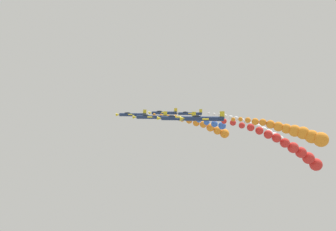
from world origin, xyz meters
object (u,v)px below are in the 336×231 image
(airplane_right_outer, at_px, (190,114))
(airplane_trailing, at_px, (204,119))
(airplane_right_inner, at_px, (164,113))
(airplane_lead, at_px, (132,115))
(airplane_left_inner, at_px, (151,117))
(airplane_left_outer, at_px, (178,118))

(airplane_right_outer, relative_size, airplane_trailing, 1.00)
(airplane_right_inner, bearing_deg, airplane_lead, 135.55)
(airplane_left_inner, xyz_separation_m, airplane_right_outer, (29.65, -9.31, -0.27))
(airplane_lead, relative_size, airplane_left_outer, 1.00)
(airplane_left_outer, bearing_deg, airplane_right_outer, -0.40)
(airplane_lead, height_order, airplane_left_inner, airplane_lead)
(airplane_right_inner, bearing_deg, airplane_trailing, -158.55)
(airplane_left_inner, bearing_deg, airplane_left_outer, -136.09)
(airplane_lead, relative_size, airplane_right_outer, 1.00)
(airplane_lead, relative_size, airplane_left_inner, 1.00)
(airplane_right_outer, xyz_separation_m, airplane_trailing, (-48.65, -6.86, 1.10))
(airplane_right_inner, relative_size, airplane_trailing, 1.00)
(airplane_lead, xyz_separation_m, airplane_right_inner, (9.44, -9.26, 0.24))
(airplane_left_inner, distance_m, airplane_right_outer, 31.08)
(airplane_trailing, bearing_deg, airplane_lead, 39.67)
(airplane_left_inner, height_order, airplane_right_outer, airplane_left_inner)
(airplane_right_inner, height_order, airplane_right_outer, airplane_right_inner)
(airplane_left_outer, bearing_deg, airplane_left_inner, 43.91)
(airplane_lead, distance_m, airplane_right_inner, 13.22)
(airplane_left_outer, bearing_deg, airplane_right_inner, 15.60)
(airplane_right_inner, relative_size, airplane_right_outer, 1.00)
(airplane_lead, xyz_separation_m, airplane_right_outer, (18.93, -17.78, -0.40))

